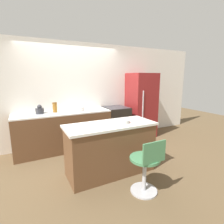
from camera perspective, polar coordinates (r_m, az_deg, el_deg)
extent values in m
plane|color=brown|center=(4.31, -9.60, -12.64)|extent=(14.00, 14.00, 0.00)
cube|color=white|center=(4.63, -12.80, 5.64)|extent=(8.00, 0.06, 2.60)
cube|color=brown|center=(4.39, -15.33, -6.18)|extent=(2.21, 0.65, 0.90)
cube|color=white|center=(4.27, -15.66, -0.23)|extent=(2.21, 0.65, 0.03)
cube|color=#9EA3A8|center=(4.21, -20.81, -0.46)|extent=(0.44, 0.36, 0.01)
cube|color=brown|center=(3.26, -0.47, -12.12)|extent=(1.55, 0.63, 0.89)
cube|color=white|center=(3.10, -0.49, -4.24)|extent=(1.62, 0.67, 0.04)
cube|color=black|center=(4.86, 1.33, -3.87)|extent=(0.62, 0.65, 0.93)
cube|color=black|center=(4.62, 3.29, -6.49)|extent=(0.43, 0.01, 0.32)
cube|color=#333338|center=(4.75, 1.35, 1.58)|extent=(0.59, 0.62, 0.01)
cube|color=maroon|center=(5.19, 9.49, 2.16)|extent=(0.73, 0.68, 1.85)
cube|color=silver|center=(4.78, 10.08, 1.93)|extent=(0.02, 0.02, 0.83)
cylinder|color=#B7B7BC|center=(3.01, 10.30, -23.88)|extent=(0.41, 0.41, 0.02)
cylinder|color=#B7B7BC|center=(2.88, 10.49, -19.77)|extent=(0.06, 0.06, 0.53)
cylinder|color=#478456|center=(2.74, 10.72, -14.67)|extent=(0.46, 0.46, 0.04)
cube|color=#478456|center=(2.53, 13.64, -12.72)|extent=(0.39, 0.02, 0.31)
cylinder|color=#333338|center=(4.24, -22.52, 0.36)|extent=(0.18, 0.18, 0.12)
sphere|color=#333338|center=(4.22, -22.62, 1.58)|extent=(0.10, 0.10, 0.10)
cylinder|color=white|center=(4.40, -10.81, 1.20)|extent=(0.28, 0.28, 0.09)
cylinder|color=#9E6623|center=(4.27, -18.13, 1.37)|extent=(0.10, 0.10, 0.21)
cylinder|color=brown|center=(4.25, -18.23, 2.87)|extent=(0.11, 0.11, 0.02)
cylinder|color=white|center=(3.16, 3.23, -3.02)|extent=(0.27, 0.27, 0.06)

